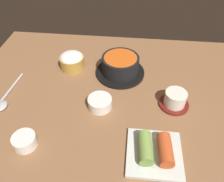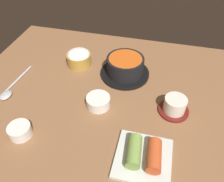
# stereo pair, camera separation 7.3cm
# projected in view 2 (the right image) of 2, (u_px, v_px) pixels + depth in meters

# --- Properties ---
(dining_table) EXTENTS (1.00, 0.76, 0.02)m
(dining_table) POSITION_uv_depth(u_px,v_px,m) (108.00, 95.00, 0.78)
(dining_table) COLOR brown
(dining_table) RESTS_ON ground
(stone_pot) EXTENTS (0.18, 0.18, 0.07)m
(stone_pot) POSITION_uv_depth(u_px,v_px,m) (125.00, 67.00, 0.82)
(stone_pot) COLOR black
(stone_pot) RESTS_ON dining_table
(rice_bowl) EXTENTS (0.09, 0.09, 0.06)m
(rice_bowl) POSITION_uv_depth(u_px,v_px,m) (79.00, 58.00, 0.87)
(rice_bowl) COLOR #B78C38
(rice_bowl) RESTS_ON dining_table
(tea_cup_with_saucer) EXTENTS (0.10, 0.10, 0.05)m
(tea_cup_with_saucer) POSITION_uv_depth(u_px,v_px,m) (175.00, 106.00, 0.69)
(tea_cup_with_saucer) COLOR maroon
(tea_cup_with_saucer) RESTS_ON dining_table
(banchan_cup_center) EXTENTS (0.08, 0.08, 0.04)m
(banchan_cup_center) POSITION_uv_depth(u_px,v_px,m) (98.00, 101.00, 0.71)
(banchan_cup_center) COLOR white
(banchan_cup_center) RESTS_ON dining_table
(kimchi_plate) EXTENTS (0.15, 0.15, 0.05)m
(kimchi_plate) POSITION_uv_depth(u_px,v_px,m) (144.00, 156.00, 0.57)
(kimchi_plate) COLOR silver
(kimchi_plate) RESTS_ON dining_table
(side_bowl_near) EXTENTS (0.06, 0.06, 0.03)m
(side_bowl_near) POSITION_uv_depth(u_px,v_px,m) (20.00, 130.00, 0.63)
(side_bowl_near) COLOR white
(side_bowl_near) RESTS_ON dining_table
(spoon) EXTENTS (0.04, 0.19, 0.01)m
(spoon) POSITION_uv_depth(u_px,v_px,m) (10.00, 90.00, 0.77)
(spoon) COLOR #B7B7BC
(spoon) RESTS_ON dining_table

